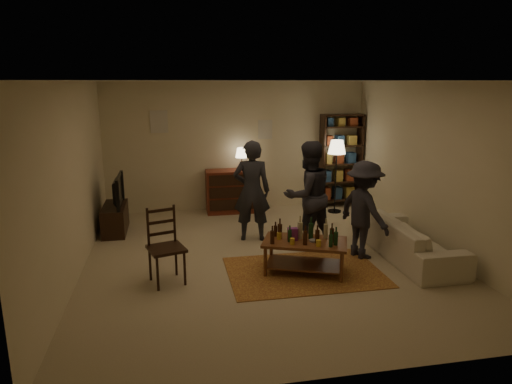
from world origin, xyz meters
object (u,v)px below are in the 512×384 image
object	(u,v)px
coffee_table	(305,245)
tv_stand	(115,212)
bookshelf	(341,160)
floor_lamp	(337,152)
dining_chair	(165,242)
person_left	(252,191)
person_right	(308,195)
dresser	(231,190)
sofa	(411,240)
person_by_sofa	(364,210)

from	to	relation	value
coffee_table	tv_stand	bearing A→B (deg)	139.84
bookshelf	floor_lamp	bearing A→B (deg)	-120.25
dining_chair	floor_lamp	distance (m)	4.56
coffee_table	person_left	bearing A→B (deg)	107.41
coffee_table	floor_lamp	xyz separation A→B (m)	(1.54, 2.92, 0.86)
person_left	person_right	xyz separation A→B (m)	(0.83, -0.55, 0.02)
dining_chair	tv_stand	bearing A→B (deg)	94.34
coffee_table	person_right	world-z (taller)	person_right
bookshelf	person_left	world-z (taller)	bookshelf
dining_chair	dresser	bearing A→B (deg)	50.59
floor_lamp	person_left	world-z (taller)	person_left
tv_stand	dresser	xyz separation A→B (m)	(2.25, 0.91, 0.09)
dresser	person_right	world-z (taller)	person_right
bookshelf	person_right	size ratio (longest dim) A/B	1.13
sofa	person_right	xyz separation A→B (m)	(-1.44, 0.78, 0.58)
person_left	bookshelf	bearing A→B (deg)	-130.92
coffee_table	person_by_sofa	xyz separation A→B (m)	(1.07, 0.42, 0.34)
tv_stand	person_right	size ratio (longest dim) A/B	0.59
dresser	bookshelf	distance (m)	2.50
floor_lamp	person_left	size ratio (longest dim) A/B	0.88
floor_lamp	dining_chair	bearing A→B (deg)	-141.07
coffee_table	bookshelf	distance (m)	3.90
coffee_table	dining_chair	bearing A→B (deg)	177.50
floor_lamp	person_right	xyz separation A→B (m)	(-1.20, -1.92, -0.40)
floor_lamp	person_by_sofa	xyz separation A→B (m)	(-0.48, -2.50, -0.52)
person_right	floor_lamp	bearing A→B (deg)	-138.81
tv_stand	sofa	xyz separation A→B (m)	(4.64, -2.20, -0.08)
bookshelf	person_by_sofa	distance (m)	3.09
bookshelf	person_by_sofa	world-z (taller)	bookshelf
coffee_table	person_left	size ratio (longest dim) A/B	0.76
dining_chair	person_left	world-z (taller)	person_left
person_right	dresser	bearing A→B (deg)	-84.50
tv_stand	dresser	world-z (taller)	dresser
sofa	person_right	distance (m)	1.74
floor_lamp	bookshelf	bearing A→B (deg)	59.75
tv_stand	person_by_sofa	size ratio (longest dim) A/B	0.69
dresser	person_by_sofa	bearing A→B (deg)	-60.04
dining_chair	floor_lamp	xyz separation A→B (m)	(3.50, 2.83, 0.72)
coffee_table	person_by_sofa	size ratio (longest dim) A/B	0.87
person_by_sofa	floor_lamp	bearing A→B (deg)	-29.25
tv_stand	person_right	world-z (taller)	person_right
dining_chair	bookshelf	distance (m)	5.05
bookshelf	floor_lamp	size ratio (longest dim) A/B	1.32
dining_chair	tv_stand	xyz separation A→B (m)	(-0.91, 2.33, -0.18)
dining_chair	person_left	xyz separation A→B (m)	(1.47, 1.47, 0.31)
person_left	person_by_sofa	size ratio (longest dim) A/B	1.14
person_left	dresser	bearing A→B (deg)	-75.48
person_left	person_right	distance (m)	1.00
tv_stand	sofa	world-z (taller)	tv_stand
dining_chair	sofa	size ratio (longest dim) A/B	0.51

